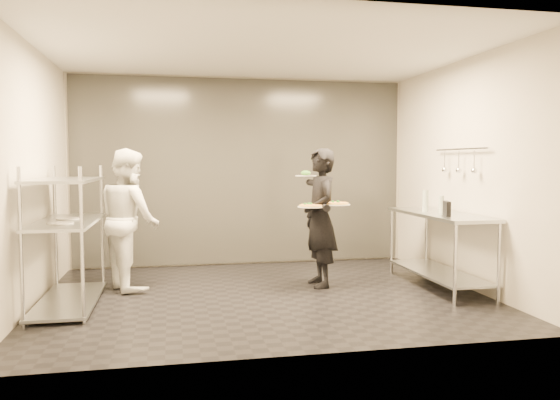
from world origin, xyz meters
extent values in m
cube|color=black|center=(0.00, 0.00, 0.00)|extent=(5.00, 4.00, 0.00)
cube|color=silver|center=(0.00, 0.00, 2.80)|extent=(5.00, 4.00, 0.00)
cube|color=beige|center=(0.00, 2.00, 1.40)|extent=(5.00, 0.00, 2.80)
cube|color=beige|center=(0.00, -2.00, 1.40)|extent=(5.00, 0.00, 2.80)
cube|color=beige|center=(-2.50, 0.00, 1.40)|extent=(0.00, 4.00, 2.80)
cube|color=beige|center=(2.50, 0.00, 1.40)|extent=(0.00, 4.00, 2.80)
cube|color=white|center=(0.00, 1.97, 1.40)|extent=(4.90, 0.04, 2.74)
cylinder|color=silver|center=(-2.42, -0.77, 0.75)|extent=(0.04, 0.04, 1.50)
cylinder|color=silver|center=(-2.42, 0.77, 0.75)|extent=(0.04, 0.04, 1.50)
cylinder|color=silver|center=(-1.88, -0.77, 0.75)|extent=(0.04, 0.04, 1.50)
cylinder|color=silver|center=(-1.88, 0.77, 0.75)|extent=(0.04, 0.04, 1.50)
cube|color=#A5ABAE|center=(-2.15, 0.00, 0.05)|extent=(0.60, 1.60, 0.03)
cube|color=#A5ABAE|center=(-2.15, 0.00, 0.90)|extent=(0.60, 1.60, 0.03)
cube|color=#A5ABAE|center=(-2.15, 0.00, 1.35)|extent=(0.60, 1.60, 0.03)
cylinder|color=silver|center=(-2.15, -0.35, 0.93)|extent=(0.26, 0.26, 0.01)
cylinder|color=silver|center=(-2.15, 0.10, 0.93)|extent=(0.26, 0.26, 0.01)
cylinder|color=silver|center=(1.92, -0.86, 0.45)|extent=(0.04, 0.04, 0.90)
cylinder|color=silver|center=(1.92, 0.86, 0.45)|extent=(0.04, 0.04, 0.90)
cylinder|color=silver|center=(2.44, -0.86, 0.45)|extent=(0.04, 0.04, 0.90)
cylinder|color=silver|center=(2.44, 0.86, 0.45)|extent=(0.04, 0.04, 0.90)
cube|color=#A5ABAE|center=(2.18, 0.00, 0.18)|extent=(0.57, 1.71, 0.03)
cube|color=#A5ABAE|center=(2.18, 0.00, 0.90)|extent=(0.60, 1.80, 0.04)
cylinder|color=silver|center=(2.44, 0.00, 1.70)|extent=(0.02, 1.20, 0.02)
cylinder|color=silver|center=(2.42, -0.35, 1.57)|extent=(0.01, 0.01, 0.22)
sphere|color=silver|center=(2.42, -0.35, 1.44)|extent=(0.07, 0.07, 0.07)
cylinder|color=silver|center=(2.42, 0.00, 1.57)|extent=(0.01, 0.01, 0.22)
sphere|color=silver|center=(2.42, 0.00, 1.44)|extent=(0.07, 0.07, 0.07)
cylinder|color=silver|center=(2.42, 0.35, 1.57)|extent=(0.01, 0.01, 0.22)
sphere|color=silver|center=(2.42, 0.35, 1.44)|extent=(0.07, 0.07, 0.07)
imported|color=black|center=(0.75, 0.34, 0.85)|extent=(0.45, 0.65, 1.71)
imported|color=white|center=(-1.55, 0.67, 0.85)|extent=(0.92, 1.01, 1.70)
cylinder|color=silver|center=(0.60, 0.15, 1.01)|extent=(0.34, 0.34, 0.01)
cylinder|color=gold|center=(0.60, 0.15, 1.02)|extent=(0.30, 0.30, 0.02)
cylinder|color=#AD5417|center=(0.60, 0.15, 1.03)|extent=(0.26, 0.26, 0.01)
sphere|color=#175313|center=(0.60, 0.15, 1.04)|extent=(0.04, 0.04, 0.04)
cylinder|color=silver|center=(0.91, 0.16, 1.03)|extent=(0.33, 0.33, 0.01)
cylinder|color=gold|center=(0.91, 0.16, 1.04)|extent=(0.29, 0.29, 0.02)
cylinder|color=#AD5417|center=(0.91, 0.16, 1.05)|extent=(0.26, 0.26, 0.01)
sphere|color=#175313|center=(0.91, 0.16, 1.06)|extent=(0.04, 0.04, 0.04)
cylinder|color=silver|center=(0.66, 0.69, 1.36)|extent=(0.28, 0.28, 0.01)
ellipsoid|color=#225A16|center=(0.66, 0.69, 1.40)|extent=(0.13, 0.13, 0.07)
cube|color=black|center=(2.06, -0.40, 1.01)|extent=(0.12, 0.24, 0.17)
cylinder|color=#99A79A|center=(2.09, 0.22, 1.05)|extent=(0.08, 0.08, 0.27)
cylinder|color=#99A79A|center=(2.17, -0.05, 1.03)|extent=(0.06, 0.06, 0.21)
cylinder|color=black|center=(2.26, 0.13, 1.02)|extent=(0.06, 0.06, 0.20)
camera|label=1|loc=(-1.04, -6.14, 1.54)|focal=35.00mm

